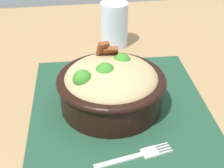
% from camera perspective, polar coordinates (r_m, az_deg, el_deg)
% --- Properties ---
extents(table, '(1.36, 0.98, 0.77)m').
position_cam_1_polar(table, '(0.63, 1.07, -13.35)').
color(table, '#99754C').
rests_on(table, ground_plane).
extents(placemat, '(0.49, 0.36, 0.00)m').
position_cam_1_polar(placemat, '(0.61, 1.88, -6.64)').
color(placemat, '#1E422D').
rests_on(placemat, table).
extents(bowl, '(0.24, 0.24, 0.12)m').
position_cam_1_polar(bowl, '(0.62, -0.04, -0.15)').
color(bowl, black).
rests_on(bowl, placemat).
extents(fork, '(0.04, 0.13, 0.00)m').
position_cam_1_polar(fork, '(0.54, 4.36, -12.19)').
color(fork, silver).
rests_on(fork, placemat).
extents(drinking_glass, '(0.07, 0.07, 0.11)m').
position_cam_1_polar(drinking_glass, '(0.86, 0.39, 9.69)').
color(drinking_glass, silver).
rests_on(drinking_glass, table).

